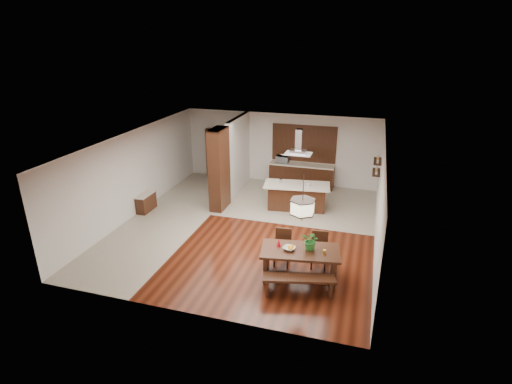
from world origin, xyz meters
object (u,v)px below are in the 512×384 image
(dining_table, at_px, (300,257))
(kitchen_island, at_px, (297,196))
(dining_chair_left, at_px, (282,248))
(island_cup, at_px, (308,184))
(dining_chair_right, at_px, (319,251))
(pendant_lantern, at_px, (303,197))
(fruit_bowl, at_px, (289,248))
(hallway_console, at_px, (146,202))
(dining_bench, at_px, (299,286))
(range_hood, at_px, (299,142))
(microwave, at_px, (282,159))
(foliage_plant, at_px, (311,241))

(dining_table, height_order, kitchen_island, kitchen_island)
(dining_chair_left, relative_size, island_cup, 7.68)
(dining_chair_right, height_order, pendant_lantern, pendant_lantern)
(dining_chair_left, bearing_deg, dining_table, -45.86)
(fruit_bowl, bearing_deg, island_cup, 93.44)
(dining_table, bearing_deg, pendant_lantern, -90.00)
(hallway_console, xyz_separation_m, dining_table, (5.99, -2.61, 0.29))
(dining_bench, relative_size, range_hood, 1.92)
(dining_chair_right, relative_size, island_cup, 7.54)
(dining_table, bearing_deg, dining_chair_right, 59.85)
(pendant_lantern, xyz_separation_m, microwave, (-1.99, 6.61, -1.15))
(dining_bench, bearing_deg, microwave, 106.07)
(hallway_console, height_order, dining_table, dining_table)
(dining_chair_left, relative_size, range_hood, 1.11)
(dining_bench, xyz_separation_m, fruit_bowl, (-0.39, 0.63, 0.61))
(pendant_lantern, relative_size, foliage_plant, 2.62)
(kitchen_island, height_order, island_cup, island_cup)
(dining_chair_right, distance_m, fruit_bowl, 1.06)
(dining_chair_right, relative_size, fruit_bowl, 3.27)
(range_hood, relative_size, island_cup, 6.94)
(dining_chair_left, relative_size, dining_chair_right, 1.02)
(range_hood, bearing_deg, dining_chair_left, -84.75)
(island_cup, bearing_deg, dining_bench, -82.51)
(pendant_lantern, bearing_deg, dining_chair_right, 59.85)
(hallway_console, distance_m, foliage_plant, 6.76)
(foliage_plant, xyz_separation_m, microwave, (-2.24, 6.53, 0.02))
(foliage_plant, distance_m, island_cup, 4.22)
(hallway_console, distance_m, pendant_lantern, 6.81)
(dining_table, bearing_deg, range_hood, 102.18)
(dining_chair_left, distance_m, fruit_bowl, 0.75)
(dining_chair_left, height_order, foliage_plant, foliage_plant)
(kitchen_island, xyz_separation_m, microwave, (-1.07, 2.32, 0.61))
(dining_table, bearing_deg, microwave, 106.78)
(dining_chair_right, distance_m, microwave, 6.43)
(fruit_bowl, distance_m, microwave, 6.90)
(hallway_console, bearing_deg, dining_chair_right, -16.94)
(dining_chair_left, distance_m, pendant_lantern, 1.91)
(hallway_console, relative_size, pendant_lantern, 0.67)
(dining_bench, relative_size, foliage_plant, 3.45)
(microwave, bearing_deg, pendant_lantern, -71.01)
(fruit_bowl, height_order, range_hood, range_hood)
(pendant_lantern, bearing_deg, foliage_plant, 19.27)
(dining_table, relative_size, microwave, 4.13)
(island_cup, bearing_deg, dining_chair_left, -90.68)
(dining_chair_right, relative_size, pendant_lantern, 0.75)
(hallway_console, height_order, microwave, microwave)
(dining_chair_right, xyz_separation_m, microwave, (-2.38, 5.94, 0.60))
(microwave, bearing_deg, dining_chair_left, -74.74)
(hallway_console, height_order, range_hood, range_hood)
(hallway_console, relative_size, dining_chair_right, 0.90)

